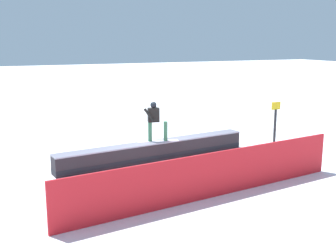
% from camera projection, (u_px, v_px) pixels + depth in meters
% --- Properties ---
extents(ground_plane, '(120.00, 120.00, 0.00)m').
position_uv_depth(ground_plane, '(155.00, 160.00, 15.01)').
color(ground_plane, white).
extents(grind_box, '(7.39, 1.48, 0.67)m').
position_uv_depth(grind_box, '(155.00, 151.00, 14.95)').
color(grind_box, black).
rests_on(grind_box, ground_plane).
extents(snowboarder, '(1.52, 0.62, 1.43)m').
position_uv_depth(snowboarder, '(155.00, 120.00, 14.75)').
color(snowboarder, silver).
rests_on(snowboarder, grind_box).
extents(safety_fence, '(8.87, 1.15, 1.26)m').
position_uv_depth(safety_fence, '(212.00, 175.00, 11.29)').
color(safety_fence, red).
rests_on(safety_fence, ground_plane).
extents(trail_marker, '(0.40, 0.10, 1.87)m').
position_uv_depth(trail_marker, '(275.00, 124.00, 16.31)').
color(trail_marker, '#262628').
rests_on(trail_marker, ground_plane).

